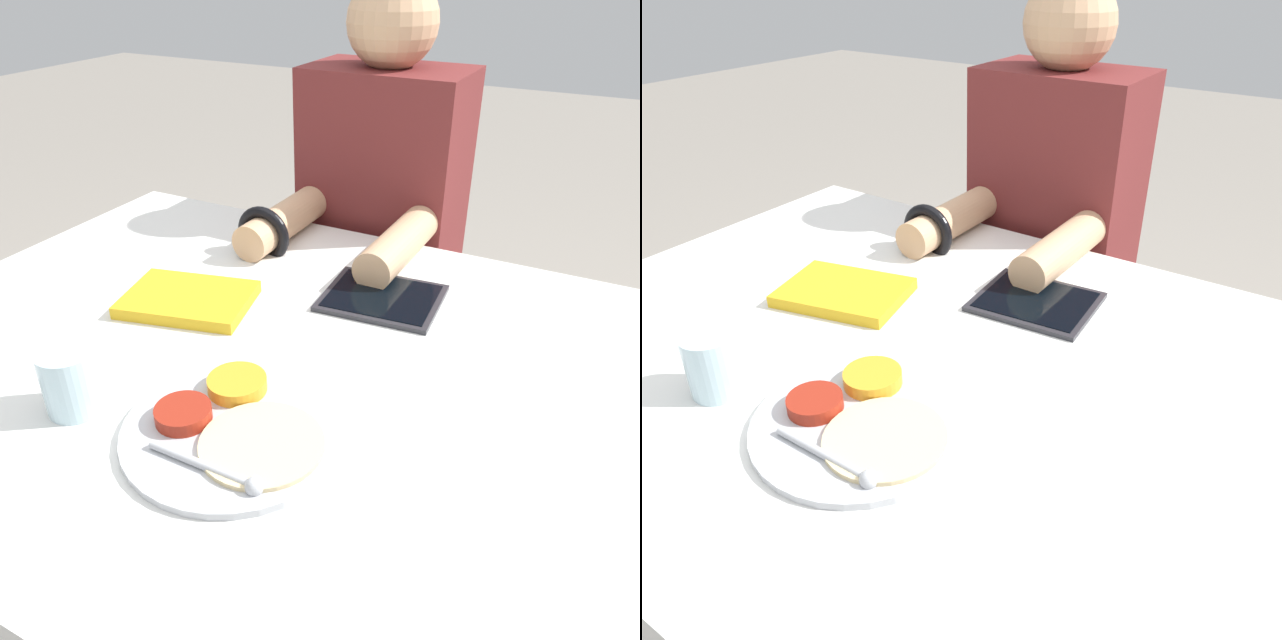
# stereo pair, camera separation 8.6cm
# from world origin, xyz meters

# --- Properties ---
(dining_table) EXTENTS (1.29, 0.92, 0.73)m
(dining_table) POSITION_xyz_m (0.00, 0.00, 0.36)
(dining_table) COLOR silver
(dining_table) RESTS_ON ground_plane
(thali_tray) EXTENTS (0.27, 0.27, 0.03)m
(thali_tray) POSITION_xyz_m (0.01, -0.16, 0.73)
(thali_tray) COLOR #B7BABF
(thali_tray) RESTS_ON dining_table
(red_notebook) EXTENTS (0.23, 0.19, 0.02)m
(red_notebook) POSITION_xyz_m (-0.23, 0.06, 0.73)
(red_notebook) COLOR silver
(red_notebook) RESTS_ON dining_table
(tablet_device) EXTENTS (0.20, 0.17, 0.01)m
(tablet_device) POSITION_xyz_m (0.04, 0.22, 0.73)
(tablet_device) COLOR #28282D
(tablet_device) RESTS_ON dining_table
(person_diner) EXTENTS (0.34, 0.46, 1.19)m
(person_diner) POSITION_xyz_m (-0.11, 0.58, 0.57)
(person_diner) COLOR black
(person_diner) RESTS_ON ground_plane
(drinking_glass) EXTENTS (0.07, 0.07, 0.09)m
(drinking_glass) POSITION_xyz_m (-0.19, -0.21, 0.77)
(drinking_glass) COLOR silver
(drinking_glass) RESTS_ON dining_table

